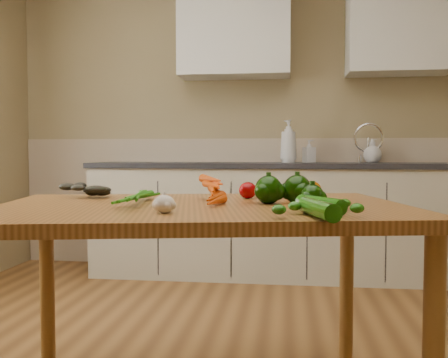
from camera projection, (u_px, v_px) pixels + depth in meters
name	position (u px, v px, depth m)	size (l,w,h in m)	color
room	(203.00, 84.00, 1.96)	(4.04, 5.04, 2.64)	brown
counter_run	(272.00, 218.00, 3.97)	(2.84, 0.64, 1.14)	#B7B198
upper_cabinets	(311.00, 31.00, 3.99)	(2.15, 0.35, 0.70)	silver
table	(202.00, 228.00, 1.82)	(1.63, 1.21, 0.79)	brown
soap_bottle_a	(288.00, 141.00, 3.98)	(0.13, 0.13, 0.34)	silver
soap_bottle_b	(309.00, 151.00, 4.03)	(0.08, 0.08, 0.18)	silver
soap_bottle_c	(373.00, 151.00, 3.99)	(0.15, 0.15, 0.19)	silver
carrot_bunch	(189.00, 193.00, 1.88)	(0.27, 0.21, 0.07)	#D84705
leafy_greens	(85.00, 185.00, 2.11)	(0.21, 0.19, 0.11)	black
garlic_bulb	(164.00, 204.00, 1.55)	(0.07, 0.07, 0.06)	beige
pepper_a	(269.00, 190.00, 1.84)	(0.10, 0.10, 0.10)	black
pepper_b	(297.00, 189.00, 1.85)	(0.10, 0.10, 0.10)	black
pepper_c	(312.00, 197.00, 1.68)	(0.08, 0.08, 0.08)	black
tomato_a	(248.00, 190.00, 2.04)	(0.07, 0.07, 0.07)	#880205
tomato_b	(288.00, 191.00, 2.05)	(0.07, 0.07, 0.06)	#B85304
tomato_c	(312.00, 190.00, 2.03)	(0.08, 0.08, 0.07)	#B85304
zucchini_a	(320.00, 205.00, 1.57)	(0.05, 0.05, 0.20)	#134A08
zucchini_b	(318.00, 209.00, 1.44)	(0.05, 0.05, 0.24)	#134A08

